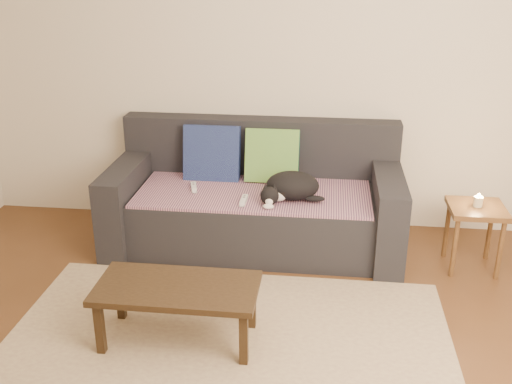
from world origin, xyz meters
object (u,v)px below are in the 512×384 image
Objects in this scene: wii_remote_a at (194,187)px; side_table at (476,217)px; coffee_table at (177,293)px; cat at (291,187)px; wii_remote_b at (244,200)px; sofa at (255,203)px.

wii_remote_a reaches higher than side_table.
coffee_table is at bearing 172.24° from wii_remote_a.
cat reaches higher than wii_remote_b.
sofa is 2.37× the size of coffee_table.
cat is at bearing 179.26° from side_table.
side_table is at bearing 31.00° from coffee_table.
cat is 0.51× the size of coffee_table.
cat is at bearing -114.44° from wii_remote_a.
sofa reaches higher than side_table.
sofa is 14.00× the size of wii_remote_a.
wii_remote_a is 1.97m from side_table.
cat is 0.72m from wii_remote_a.
side_table is at bearing -8.15° from sofa.
wii_remote_b is (-0.04, -0.30, 0.15)m from sofa.
wii_remote_b is at bearing -171.37° from cat.
sofa is 4.69× the size of cat.
wii_remote_a is at bearing 176.35° from side_table.
sofa is at bearing 135.25° from cat.
wii_remote_a is at bearing 163.30° from cat.
sofa reaches higher than cat.
wii_remote_b reaches higher than coffee_table.
wii_remote_b is 0.17× the size of coffee_table.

